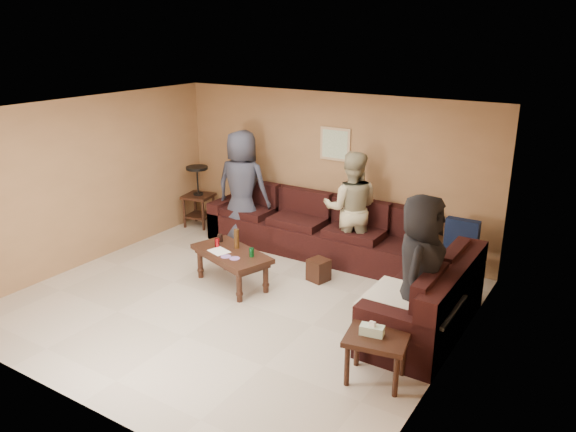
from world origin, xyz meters
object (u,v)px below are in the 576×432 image
(person_left, at_px, (242,187))
(person_right, at_px, (420,271))
(end_table_left, at_px, (198,195))
(person_middle, at_px, (351,209))
(waste_bin, at_px, (319,270))
(side_table_right, at_px, (376,342))
(coffee_table, at_px, (232,257))
(sectional_sofa, at_px, (346,254))

(person_left, distance_m, person_right, 3.92)
(end_table_left, height_order, person_middle, person_middle)
(waste_bin, height_order, person_middle, person_middle)
(person_left, bearing_deg, person_middle, 173.34)
(person_left, xyz_separation_m, person_middle, (1.94, 0.10, -0.07))
(person_middle, bearing_deg, side_table_right, 97.80)
(end_table_left, distance_m, waste_bin, 3.13)
(side_table_right, bearing_deg, end_table_left, 150.12)
(end_table_left, distance_m, person_left, 1.20)
(side_table_right, height_order, person_left, person_left)
(end_table_left, xyz_separation_m, side_table_right, (4.63, -2.66, -0.14))
(side_table_right, distance_m, waste_bin, 2.45)
(end_table_left, bearing_deg, waste_bin, -16.44)
(waste_bin, distance_m, person_right, 2.07)
(end_table_left, distance_m, side_table_right, 5.35)
(waste_bin, bearing_deg, person_middle, 83.82)
(coffee_table, xyz_separation_m, person_right, (2.70, -0.08, 0.46))
(side_table_right, height_order, person_right, person_right)
(sectional_sofa, relative_size, end_table_left, 4.22)
(side_table_right, bearing_deg, coffee_table, 158.81)
(person_middle, height_order, person_right, person_right)
(sectional_sofa, height_order, person_left, person_left)
(coffee_table, relative_size, side_table_right, 1.91)
(waste_bin, relative_size, person_right, 0.18)
(side_table_right, xyz_separation_m, waste_bin, (-1.66, 1.78, -0.28))
(side_table_right, relative_size, person_right, 0.39)
(person_left, bearing_deg, coffee_table, 111.54)
(coffee_table, bearing_deg, person_middle, 56.52)
(sectional_sofa, height_order, coffee_table, sectional_sofa)
(sectional_sofa, relative_size, person_left, 2.47)
(sectional_sofa, height_order, side_table_right, sectional_sofa)
(coffee_table, height_order, waste_bin, coffee_table)
(coffee_table, height_order, person_right, person_right)
(sectional_sofa, xyz_separation_m, side_table_right, (1.42, -2.14, 0.11))
(side_table_right, relative_size, person_left, 0.37)
(sectional_sofa, bearing_deg, person_right, -38.87)
(side_table_right, distance_m, person_left, 4.33)
(person_middle, distance_m, person_right, 2.34)
(side_table_right, distance_m, person_right, 1.04)
(sectional_sofa, height_order, person_middle, person_middle)
(end_table_left, relative_size, person_middle, 0.63)
(sectional_sofa, bearing_deg, person_left, 170.63)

